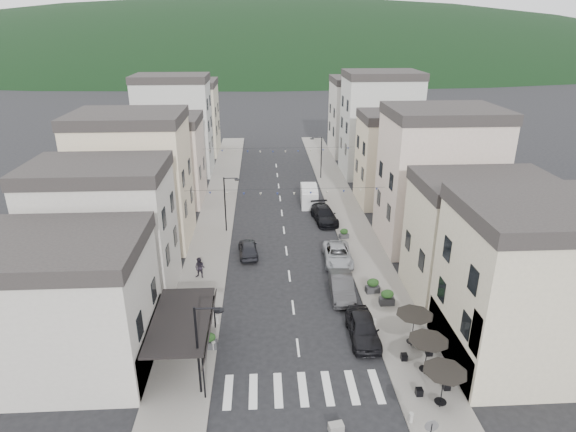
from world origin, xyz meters
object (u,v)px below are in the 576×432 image
parked_car_b (342,287)px  pedestrian_b (200,268)px  delivery_van (309,195)px  parked_car_e (248,249)px  parked_car_a (363,328)px  pedestrian_a (208,313)px  parked_car_c (338,255)px  parked_car_d (324,215)px

parked_car_b → pedestrian_b: size_ratio=2.68×
delivery_van → pedestrian_b: bearing=-119.3°
parked_car_e → parked_car_a: bearing=116.4°
parked_car_e → pedestrian_a: bearing=71.5°
parked_car_a → pedestrian_a: pedestrian_a is taller
parked_car_c → parked_car_a: bearing=-88.1°
parked_car_a → parked_car_d: bearing=90.6°
parked_car_a → parked_car_e: bearing=122.3°
parked_car_a → parked_car_e: size_ratio=1.16×
parked_car_a → parked_car_b: size_ratio=0.98×
parked_car_c → delivery_van: (-1.16, 15.38, 0.39)m
parked_car_a → parked_car_c: parked_car_a is taller
pedestrian_a → delivery_van: bearing=77.9°
parked_car_e → pedestrian_a: size_ratio=2.42×
parked_car_a → pedestrian_a: bearing=169.2°
parked_car_b → parked_car_e: size_ratio=1.18×
parked_car_a → delivery_van: 27.01m
parked_car_a → parked_car_e: (-8.27, 13.43, -0.12)m
parked_car_a → pedestrian_b: 15.33m
delivery_van → pedestrian_b: delivery_van is taller
parked_car_b → parked_car_d: parked_car_b is taller
parked_car_d → pedestrian_a: bearing=-126.4°
parked_car_a → parked_car_e: parked_car_a is taller
parked_car_c → pedestrian_b: size_ratio=2.89×
pedestrian_a → pedestrian_b: 7.09m
pedestrian_a → pedestrian_b: (-1.40, 6.96, 0.05)m
parked_car_b → pedestrian_a: size_ratio=2.85×
parked_car_d → parked_car_e: parked_car_d is taller
parked_car_a → pedestrian_b: pedestrian_b is taller
parked_car_a → delivery_van: bearing=93.1°
parked_car_c → delivery_van: bearing=96.2°
parked_car_a → pedestrian_a: (-10.90, 2.20, 0.16)m
parked_car_b → pedestrian_a: bearing=-158.5°
parked_car_c → pedestrian_a: 14.40m
parked_car_e → delivery_van: 15.31m
parked_car_b → parked_car_c: bearing=87.0°
parked_car_c → parked_car_e: parked_car_c is taller
parked_car_b → parked_car_d: bearing=90.5°
parked_car_b → delivery_van: bearing=94.1°
parked_car_d → parked_car_b: bearing=-99.0°
delivery_van → pedestrian_a: 26.63m
parked_car_b → parked_car_e: parked_car_b is taller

